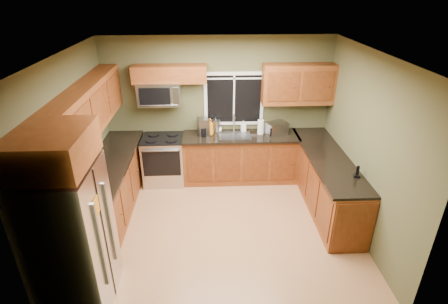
{
  "coord_description": "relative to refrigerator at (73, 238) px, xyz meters",
  "views": [
    {
      "loc": [
        -0.16,
        -4.5,
        3.52
      ],
      "look_at": [
        0.05,
        0.35,
        1.15
      ],
      "focal_mm": 28.0,
      "sensor_mm": 36.0,
      "label": 1
    }
  ],
  "objects": [
    {
      "name": "refrigerator",
      "position": [
        0.0,
        0.0,
        0.0
      ],
      "size": [
        0.74,
        0.9,
        1.8
      ],
      "color": "#B7B7BC",
      "rests_on": "ground"
    },
    {
      "name": "countertop_back",
      "position": [
        2.15,
        2.78,
        0.02
      ],
      "size": [
        2.17,
        0.65,
        0.04
      ],
      "primitive_type": "cube",
      "color": "black",
      "rests_on": "base_cabinets_back"
    },
    {
      "name": "soap_bottle_a",
      "position": [
        1.59,
        2.83,
        0.2
      ],
      "size": [
        0.14,
        0.14,
        0.32
      ],
      "primitive_type": "imported",
      "rotation": [
        0.0,
        0.0,
        0.18
      ],
      "color": "orange",
      "rests_on": "countertop_back"
    },
    {
      "name": "sink",
      "position": [
        2.04,
        2.79,
        0.05
      ],
      "size": [
        0.6,
        0.42,
        0.36
      ],
      "color": "slate",
      "rests_on": "countertop_back"
    },
    {
      "name": "cordless_phone",
      "position": [
        3.72,
        1.16,
        0.09
      ],
      "size": [
        0.1,
        0.1,
        0.18
      ],
      "color": "black",
      "rests_on": "countertop_peninsula"
    },
    {
      "name": "base_cabinets_peninsula",
      "position": [
        3.54,
        1.84,
        -0.45
      ],
      "size": [
        0.6,
        2.52,
        0.9
      ],
      "color": "brown",
      "rests_on": "ground"
    },
    {
      "name": "upper_cabinets_left",
      "position": [
        -0.2,
        1.78,
        0.96
      ],
      "size": [
        0.33,
        2.65,
        0.72
      ],
      "primitive_type": "cube",
      "color": "brown",
      "rests_on": "left_wall"
    },
    {
      "name": "countertop_peninsula",
      "position": [
        3.51,
        1.85,
        0.02
      ],
      "size": [
        0.65,
        2.5,
        0.04
      ],
      "primitive_type": "cube",
      "color": "black",
      "rests_on": "base_cabinets_peninsula"
    },
    {
      "name": "window",
      "position": [
        2.04,
        3.08,
        0.65
      ],
      "size": [
        1.12,
        0.03,
        1.02
      ],
      "color": "white",
      "rests_on": "back_wall"
    },
    {
      "name": "upper_cabinets_back_right",
      "position": [
        3.19,
        2.94,
        0.96
      ],
      "size": [
        1.3,
        0.33,
        0.72
      ],
      "primitive_type": "cube",
      "color": "brown",
      "rests_on": "back_wall"
    },
    {
      "name": "left_wall",
      "position": [
        -0.36,
        1.3,
        0.45
      ],
      "size": [
        0.0,
        3.6,
        3.6
      ],
      "primitive_type": "plane",
      "rotation": [
        1.57,
        0.0,
        1.57
      ],
      "color": "#4D4E2F",
      "rests_on": "ground"
    },
    {
      "name": "base_cabinets_left",
      "position": [
        -0.06,
        1.78,
        -0.45
      ],
      "size": [
        0.6,
        2.65,
        0.9
      ],
      "primitive_type": "cube",
      "color": "brown",
      "rests_on": "ground"
    },
    {
      "name": "kettle",
      "position": [
        1.69,
        2.95,
        0.18
      ],
      "size": [
        0.18,
        0.18,
        0.3
      ],
      "color": "#B7B7BC",
      "rests_on": "countertop_back"
    },
    {
      "name": "back_wall",
      "position": [
        1.74,
        3.1,
        0.45
      ],
      "size": [
        4.2,
        0.0,
        4.2
      ],
      "primitive_type": "plane",
      "rotation": [
        1.57,
        0.0,
        0.0
      ],
      "color": "#4D4E2F",
      "rests_on": "ground"
    },
    {
      "name": "range",
      "position": [
        0.69,
        2.77,
        -0.43
      ],
      "size": [
        0.76,
        0.69,
        0.94
      ],
      "color": "#B7B7BC",
      "rests_on": "ground"
    },
    {
      "name": "microwave",
      "position": [
        0.69,
        2.91,
        0.83
      ],
      "size": [
        0.76,
        0.41,
        0.42
      ],
      "color": "#B7B7BC",
      "rests_on": "back_wall"
    },
    {
      "name": "floor",
      "position": [
        1.74,
        1.3,
        -0.9
      ],
      "size": [
        4.2,
        4.2,
        0.0
      ],
      "primitive_type": "plane",
      "color": "#A67249",
      "rests_on": "ground"
    },
    {
      "name": "ceiling",
      "position": [
        1.74,
        1.3,
        1.8
      ],
      "size": [
        4.2,
        4.2,
        0.0
      ],
      "primitive_type": "plane",
      "rotation": [
        3.14,
        0.0,
        0.0
      ],
      "color": "white",
      "rests_on": "back_wall"
    },
    {
      "name": "base_cabinets_back",
      "position": [
        2.15,
        2.8,
        -0.45
      ],
      "size": [
        2.17,
        0.6,
        0.9
      ],
      "primitive_type": "cube",
      "color": "brown",
      "rests_on": "ground"
    },
    {
      "name": "paper_towel_roll",
      "position": [
        2.53,
        2.84,
        0.18
      ],
      "size": [
        0.13,
        0.13,
        0.3
      ],
      "color": "white",
      "rests_on": "countertop_back"
    },
    {
      "name": "soap_bottle_b",
      "position": [
        2.22,
        2.99,
        0.14
      ],
      "size": [
        0.1,
        0.11,
        0.2
      ],
      "primitive_type": "imported",
      "rotation": [
        0.0,
        0.0,
        0.17
      ],
      "color": "white",
      "rests_on": "countertop_back"
    },
    {
      "name": "countertop_left",
      "position": [
        -0.04,
        1.78,
        0.02
      ],
      "size": [
        0.65,
        2.65,
        0.04
      ],
      "primitive_type": "cube",
      "color": "black",
      "rests_on": "base_cabinets_left"
    },
    {
      "name": "coffee_maker",
      "position": [
        1.45,
        2.84,
        0.19
      ],
      "size": [
        0.24,
        0.29,
        0.32
      ],
      "color": "slate",
      "rests_on": "countertop_back"
    },
    {
      "name": "right_wall",
      "position": [
        3.84,
        1.3,
        0.45
      ],
      "size": [
        0.0,
        3.6,
        3.6
      ],
      "primitive_type": "plane",
      "rotation": [
        1.57,
        0.0,
        -1.57
      ],
      "color": "#4D4E2F",
      "rests_on": "ground"
    },
    {
      "name": "upper_cabinets_back_left",
      "position": [
        0.89,
        2.94,
        1.17
      ],
      "size": [
        1.3,
        0.33,
        0.3
      ],
      "primitive_type": "cube",
      "color": "brown",
      "rests_on": "back_wall"
    },
    {
      "name": "upper_cabinet_over_fridge",
      "position": [
        -0.0,
        0.0,
        1.13
      ],
      "size": [
        0.72,
        0.9,
        0.38
      ],
      "primitive_type": "cube",
      "color": "brown",
      "rests_on": "left_wall"
    },
    {
      "name": "soap_bottle_c",
      "position": [
        1.74,
        2.96,
        0.13
      ],
      "size": [
        0.17,
        0.17,
        0.17
      ],
      "primitive_type": "imported",
      "rotation": [
        0.0,
        0.0,
        0.34
      ],
      "color": "white",
      "rests_on": "countertop_back"
    },
    {
      "name": "toaster_oven",
      "position": [
        2.82,
        2.81,
        0.16
      ],
      "size": [
        0.45,
        0.41,
        0.23
      ],
      "color": "#B7B7BC",
      "rests_on": "countertop_back"
    },
    {
      "name": "front_wall",
      "position": [
        1.74,
        -0.5,
        0.45
      ],
      "size": [
        4.2,
        0.0,
        4.2
      ],
      "primitive_type": "plane",
      "rotation": [
        -1.57,
        0.0,
        0.0
      ],
      "color": "#4D4E2F",
      "rests_on": "ground"
    }
  ]
}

